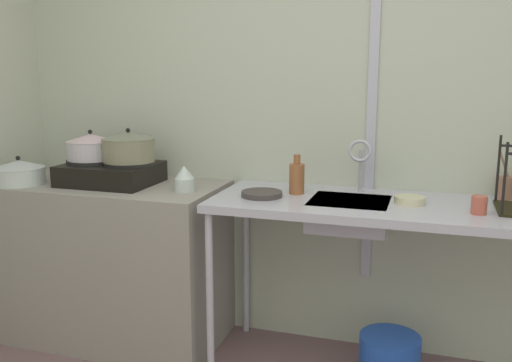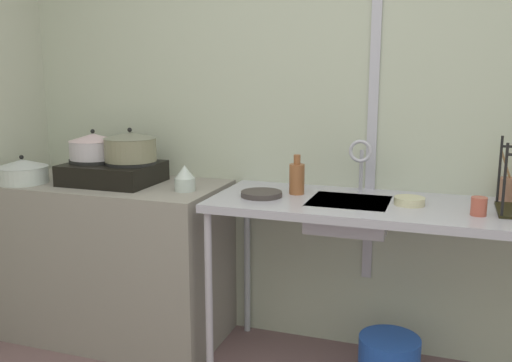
{
  "view_description": "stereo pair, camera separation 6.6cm",
  "coord_description": "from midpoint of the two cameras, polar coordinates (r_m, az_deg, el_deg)",
  "views": [
    {
      "loc": [
        0.49,
        -1.11,
        1.5
      ],
      "look_at": [
        -0.35,
        1.51,
        0.96
      ],
      "focal_mm": 39.22,
      "sensor_mm": 36.0,
      "label": 1
    },
    {
      "loc": [
        0.55,
        -1.09,
        1.5
      ],
      "look_at": [
        -0.35,
        1.51,
        0.96
      ],
      "focal_mm": 39.22,
      "sensor_mm": 36.0,
      "label": 2
    }
  ],
  "objects": [
    {
      "name": "wall_back",
      "position": [
        3.02,
        7.88,
        8.18
      ],
      "size": [
        4.51,
        0.1,
        2.69
      ],
      "primitive_type": "cube",
      "color": "#B7BEA8",
      "rests_on": "ground"
    },
    {
      "name": "wall_metal_strip",
      "position": [
        2.93,
        11.22,
        10.62
      ],
      "size": [
        0.05,
        0.01,
        2.16
      ],
      "primitive_type": "cube",
      "color": "#B5B3C5"
    },
    {
      "name": "counter_concrete",
      "position": [
        3.3,
        -14.94,
        -7.87
      ],
      "size": [
        1.24,
        0.62,
        0.89
      ],
      "primitive_type": "cube",
      "color": "gray",
      "rests_on": "ground"
    },
    {
      "name": "counter_sink",
      "position": [
        2.7,
        12.83,
        -3.49
      ],
      "size": [
        1.7,
        0.62,
        0.89
      ],
      "color": "#B5B3C5",
      "rests_on": "ground"
    },
    {
      "name": "stove",
      "position": [
        3.16,
        -15.16,
        0.85
      ],
      "size": [
        0.5,
        0.39,
        0.13
      ],
      "color": "black",
      "rests_on": "counter_concrete"
    },
    {
      "name": "pot_on_left_burner",
      "position": [
        3.2,
        -17.05,
        3.38
      ],
      "size": [
        0.27,
        0.27,
        0.16
      ],
      "color": "silver",
      "rests_on": "stove"
    },
    {
      "name": "pot_on_right_burner",
      "position": [
        3.08,
        -13.47,
        3.4
      ],
      "size": [
        0.28,
        0.28,
        0.18
      ],
      "color": "gray",
      "rests_on": "stove"
    },
    {
      "name": "pot_beside_stove",
      "position": [
        3.32,
        -23.54,
        0.85
      ],
      "size": [
        0.28,
        0.28,
        0.16
      ],
      "color": "silver",
      "rests_on": "counter_concrete"
    },
    {
      "name": "percolator",
      "position": [
        2.89,
        -7.98,
        0.23
      ],
      "size": [
        0.11,
        0.11,
        0.13
      ],
      "color": "silver",
      "rests_on": "counter_concrete"
    },
    {
      "name": "sink_basin",
      "position": [
        2.72,
        8.79,
        -3.35
      ],
      "size": [
        0.37,
        0.33,
        0.14
      ],
      "primitive_type": "cube",
      "color": "#B5B3C5",
      "rests_on": "counter_sink"
    },
    {
      "name": "faucet",
      "position": [
        2.82,
        9.91,
        2.49
      ],
      "size": [
        0.11,
        0.07,
        0.28
      ],
      "color": "#B5B3C5",
      "rests_on": "counter_sink"
    },
    {
      "name": "frying_pan",
      "position": [
        2.75,
        -0.1,
        -1.33
      ],
      "size": [
        0.2,
        0.2,
        0.03
      ],
      "primitive_type": "cylinder",
      "color": "#3C3533",
      "rests_on": "counter_sink"
    },
    {
      "name": "cup_by_rack",
      "position": [
        2.58,
        21.11,
        -2.3
      ],
      "size": [
        0.07,
        0.07,
        0.08
      ],
      "primitive_type": "cylinder",
      "color": "#B35240",
      "rests_on": "counter_sink"
    },
    {
      "name": "small_bowl_on_drainboard",
      "position": [
        2.68,
        14.71,
        -1.91
      ],
      "size": [
        0.14,
        0.14,
        0.04
      ],
      "primitive_type": "cylinder",
      "color": "beige",
      "rests_on": "counter_sink"
    },
    {
      "name": "bottle_by_sink",
      "position": [
        2.8,
        3.5,
        0.33
      ],
      "size": [
        0.08,
        0.08,
        0.2
      ],
      "color": "#945631",
      "rests_on": "counter_sink"
    },
    {
      "name": "utensil_jar",
      "position": [
        2.93,
        23.42,
        -0.59
      ],
      "size": [
        0.08,
        0.08,
        0.24
      ],
      "color": "#98664F",
      "rests_on": "counter_sink"
    },
    {
      "name": "bucket_on_floor",
      "position": [
        2.93,
        12.78,
        -17.28
      ],
      "size": [
        0.3,
        0.3,
        0.24
      ],
      "primitive_type": "cylinder",
      "color": "blue",
      "rests_on": "ground"
    }
  ]
}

